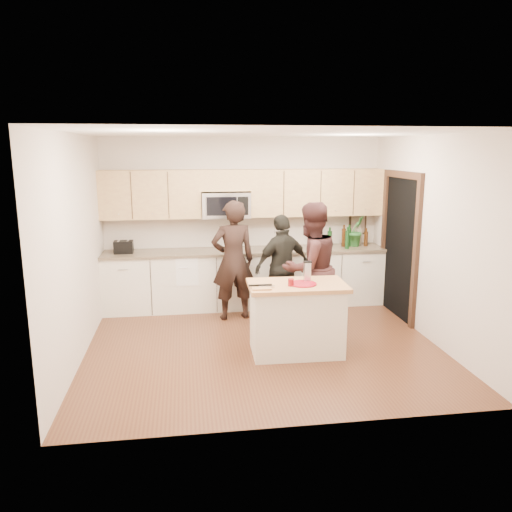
{
  "coord_description": "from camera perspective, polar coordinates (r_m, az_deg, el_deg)",
  "views": [
    {
      "loc": [
        -0.96,
        -6.09,
        2.51
      ],
      "look_at": [
        -0.03,
        0.35,
        1.12
      ],
      "focal_mm": 35.0,
      "sensor_mm": 36.0,
      "label": 1
    }
  ],
  "objects": [
    {
      "name": "woman_left",
      "position": [
        7.4,
        -2.63,
        -0.52
      ],
      "size": [
        0.71,
        0.52,
        1.79
      ],
      "primitive_type": "imported",
      "rotation": [
        0.0,
        0.0,
        3.29
      ],
      "color": "black",
      "rests_on": "ground"
    },
    {
      "name": "back_cabinetry",
      "position": [
        8.1,
        -1.12,
        -2.5
      ],
      "size": [
        4.5,
        0.66,
        0.94
      ],
      "color": "silver",
      "rests_on": "ground"
    },
    {
      "name": "toaster",
      "position": [
        7.95,
        -14.9,
        1.0
      ],
      "size": [
        0.29,
        0.19,
        0.2
      ],
      "color": "black",
      "rests_on": "back_cabinetry"
    },
    {
      "name": "dish_towel",
      "position": [
        7.78,
        -7.92,
        -0.72
      ],
      "size": [
        0.34,
        0.6,
        0.48
      ],
      "color": "white",
      "rests_on": "ground"
    },
    {
      "name": "orchid",
      "position": [
        8.4,
        11.39,
        2.87
      ],
      "size": [
        0.35,
        0.33,
        0.52
      ],
      "primitive_type": "imported",
      "rotation": [
        0.0,
        0.0,
        0.42
      ],
      "color": "#2B6C2C",
      "rests_on": "back_cabinetry"
    },
    {
      "name": "microwave",
      "position": [
        7.96,
        -3.48,
        5.86
      ],
      "size": [
        0.76,
        0.41,
        0.4
      ],
      "color": "silver",
      "rests_on": "ground"
    },
    {
      "name": "cutting_board",
      "position": [
        5.89,
        0.61,
        -3.68
      ],
      "size": [
        0.23,
        0.18,
        0.02
      ],
      "primitive_type": "cube",
      "rotation": [
        0.0,
        0.0,
        -0.03
      ],
      "color": "#B7784C",
      "rests_on": "island"
    },
    {
      "name": "bottle_cluster",
      "position": [
        8.37,
        10.59,
        2.25
      ],
      "size": [
        0.68,
        0.4,
        0.36
      ],
      "color": "black",
      "rests_on": "back_cabinetry"
    },
    {
      "name": "drink_glass",
      "position": [
        6.01,
        4.01,
        -3.02
      ],
      "size": [
        0.07,
        0.07,
        0.09
      ],
      "primitive_type": "cylinder",
      "color": "maroon",
      "rests_on": "island"
    },
    {
      "name": "doorway",
      "position": [
        7.8,
        16.1,
        1.63
      ],
      "size": [
        0.06,
        1.25,
        2.2
      ],
      "color": "black",
      "rests_on": "ground"
    },
    {
      "name": "box_grater",
      "position": [
        6.21,
        5.88,
        -1.67
      ],
      "size": [
        0.1,
        0.06,
        0.24
      ],
      "color": "silver",
      "rests_on": "red_plate"
    },
    {
      "name": "red_plate",
      "position": [
        6.1,
        5.37,
        -3.18
      ],
      "size": [
        0.33,
        0.33,
        0.02
      ],
      "primitive_type": "cylinder",
      "color": "maroon",
      "rests_on": "island"
    },
    {
      "name": "upper_cabinetry",
      "position": [
        8.01,
        -1.05,
        7.31
      ],
      "size": [
        4.5,
        0.33,
        0.75
      ],
      "color": "tan",
      "rests_on": "ground"
    },
    {
      "name": "island",
      "position": [
        6.27,
        4.66,
        -7.09
      ],
      "size": [
        1.22,
        0.73,
        0.9
      ],
      "rotation": [
        0.0,
        0.0,
        -0.03
      ],
      "color": "silver",
      "rests_on": "ground"
    },
    {
      "name": "woman_center",
      "position": [
        6.9,
        6.22,
        -1.39
      ],
      "size": [
        1.09,
        1.0,
        1.82
      ],
      "primitive_type": "imported",
      "rotation": [
        0.0,
        0.0,
        3.58
      ],
      "color": "#331A19",
      "rests_on": "ground"
    },
    {
      "name": "floor",
      "position": [
        6.65,
        0.73,
        -10.07
      ],
      "size": [
        4.5,
        4.5,
        0.0
      ],
      "primitive_type": "plane",
      "color": "#54301D",
      "rests_on": "ground"
    },
    {
      "name": "knife",
      "position": [
        5.92,
        1.27,
        -3.46
      ],
      "size": [
        0.2,
        0.03,
        0.01
      ],
      "primitive_type": "cube",
      "rotation": [
        0.0,
        0.0,
        -0.03
      ],
      "color": "silver",
      "rests_on": "cutting_board"
    },
    {
      "name": "tongs",
      "position": [
        5.94,
        0.5,
        -3.36
      ],
      "size": [
        0.28,
        0.04,
        0.02
      ],
      "primitive_type": "cube",
      "rotation": [
        0.0,
        0.0,
        -0.03
      ],
      "color": "black",
      "rests_on": "cutting_board"
    },
    {
      "name": "room_shell",
      "position": [
        6.21,
        0.78,
        4.88
      ],
      "size": [
        4.52,
        4.02,
        2.71
      ],
      "color": "beige",
      "rests_on": "ground"
    },
    {
      "name": "woman_right",
      "position": [
        7.49,
        3.04,
        -1.22
      ],
      "size": [
        1.0,
        0.7,
        1.58
      ],
      "primitive_type": "imported",
      "rotation": [
        0.0,
        0.0,
        3.52
      ],
      "color": "black",
      "rests_on": "ground"
    },
    {
      "name": "framed_picture",
      "position": [
        8.67,
        11.54,
        3.69
      ],
      "size": [
        0.3,
        0.03,
        0.38
      ],
      "color": "black",
      "rests_on": "ground"
    }
  ]
}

